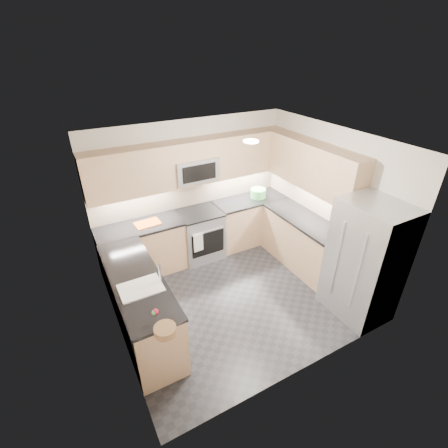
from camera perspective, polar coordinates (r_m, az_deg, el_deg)
floor at (r=5.41m, az=1.82°, el=-12.28°), size 3.60×3.20×0.00m
ceiling at (r=4.18m, az=2.37°, el=14.14°), size 3.60×3.20×0.02m
wall_back at (r=5.95m, az=-5.81°, el=6.08°), size 3.60×0.02×2.50m
wall_front at (r=3.65m, az=15.17°, el=-12.02°), size 3.60×0.02×2.50m
wall_left at (r=4.19m, az=-19.81°, el=-6.75°), size 0.02×3.20×2.50m
wall_right at (r=5.70m, az=17.88°, el=3.64°), size 0.02×3.20×2.50m
base_cab_back_left at (r=5.79m, az=-14.15°, el=-4.49°), size 1.42×0.60×0.90m
base_cab_back_right at (r=6.53m, az=4.40°, el=0.56°), size 1.42×0.60×0.90m
base_cab_right at (r=5.98m, az=13.68°, el=-3.25°), size 0.60×1.70×0.90m
base_cab_peninsula at (r=4.72m, az=-14.51°, el=-13.68°), size 0.60×2.00×0.90m
countertop_back_left at (r=5.55m, az=-14.74°, el=-0.47°), size 1.42×0.63×0.04m
countertop_back_right at (r=6.31m, az=4.56°, el=4.29°), size 1.42×0.63×0.04m
countertop_right at (r=5.75m, az=14.23°, el=0.69°), size 0.63×1.70×0.04m
countertop_peninsula at (r=4.42m, az=-15.27°, el=-9.22°), size 0.63×2.00×0.04m
upper_cab_back at (r=5.59m, az=-5.38°, el=10.86°), size 3.60×0.35×0.75m
upper_cab_right at (r=5.55m, az=15.51°, el=9.75°), size 0.35×1.95×0.75m
backsplash_back at (r=5.97m, az=-5.77°, el=5.58°), size 3.60×0.01×0.51m
backsplash_right at (r=6.01m, az=14.79°, el=4.86°), size 0.01×2.30×0.51m
gas_range at (r=6.05m, az=-4.20°, el=-1.91°), size 0.76×0.65×0.91m
range_cooktop at (r=5.83m, az=-4.37°, el=1.95°), size 0.76×0.65×0.03m
oven_door_glass at (r=5.80m, az=-2.82°, el=-3.45°), size 0.62×0.02×0.45m
oven_handle at (r=5.64m, az=-2.80°, el=-1.26°), size 0.60×0.02×0.02m
microwave at (r=5.61m, az=-5.22°, el=9.58°), size 0.76×0.40×0.40m
microwave_door at (r=5.44m, az=-4.33°, el=8.94°), size 0.60×0.01×0.28m
refrigerator at (r=5.01m, az=23.55°, el=-6.01°), size 0.70×0.90×1.80m
fridge_handle_left at (r=4.65m, az=22.41°, el=-8.01°), size 0.02×0.02×1.20m
fridge_handle_right at (r=4.82m, az=19.25°, el=-5.85°), size 0.02×0.02×1.20m
sink_basin at (r=4.25m, az=-14.30°, el=-11.55°), size 0.52×0.38×0.16m
faucet at (r=4.17m, az=-11.19°, el=-8.50°), size 0.03×0.03×0.28m
utensil_bowl at (r=6.35m, az=6.02°, el=5.42°), size 0.32×0.32×0.17m
cutting_board at (r=5.57m, az=-13.28°, el=0.12°), size 0.43×0.31×0.01m
fruit_basket at (r=3.61m, az=-10.30°, el=-17.92°), size 0.29×0.29×0.09m
fruit_apple at (r=3.71m, az=-11.97°, el=-14.89°), size 0.07×0.07×0.07m
fruit_pear at (r=3.70m, az=-12.14°, el=-14.98°), size 0.06×0.06×0.06m
dish_towel_check at (r=5.65m, az=-4.53°, el=-3.33°), size 0.18×0.02×0.33m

